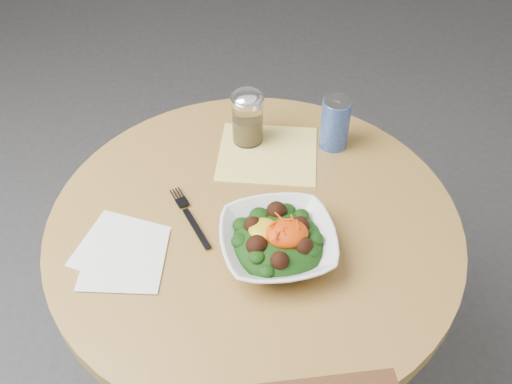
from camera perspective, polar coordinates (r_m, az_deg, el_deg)
ground at (r=1.87m, az=-0.14°, el=-18.44°), size 6.00×6.00×0.00m
table at (r=1.39m, az=-0.18°, el=-8.25°), size 0.90×0.90×0.75m
cloth_napkin at (r=1.39m, az=1.17°, el=3.85°), size 0.28×0.27×0.00m
paper_napkins at (r=1.21m, az=-13.26°, el=-5.94°), size 0.22×0.24×0.00m
salad_bowl at (r=1.16m, az=2.21°, el=-4.98°), size 0.24×0.24×0.09m
fork at (r=1.25m, az=-6.71°, el=-2.33°), size 0.08×0.19×0.00m
spice_shaker at (r=1.39m, az=-0.85°, el=7.46°), size 0.08×0.08×0.14m
beverage_can at (r=1.39m, az=7.90°, el=6.83°), size 0.07×0.07×0.13m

